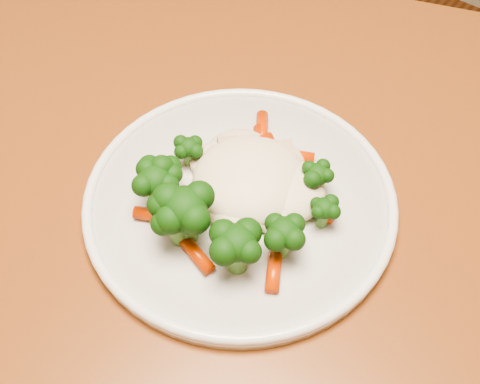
# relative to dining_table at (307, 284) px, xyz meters

# --- Properties ---
(dining_table) EXTENTS (1.32, 1.09, 0.75)m
(dining_table) POSITION_rel_dining_table_xyz_m (0.00, 0.00, 0.00)
(dining_table) COLOR brown
(dining_table) RESTS_ON ground
(plate) EXTENTS (0.29, 0.29, 0.01)m
(plate) POSITION_rel_dining_table_xyz_m (-0.07, -0.02, 0.11)
(plate) COLOR white
(plate) RESTS_ON dining_table
(meal) EXTENTS (0.17, 0.20, 0.06)m
(meal) POSITION_rel_dining_table_xyz_m (-0.07, -0.04, 0.14)
(meal) COLOR beige
(meal) RESTS_ON plate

